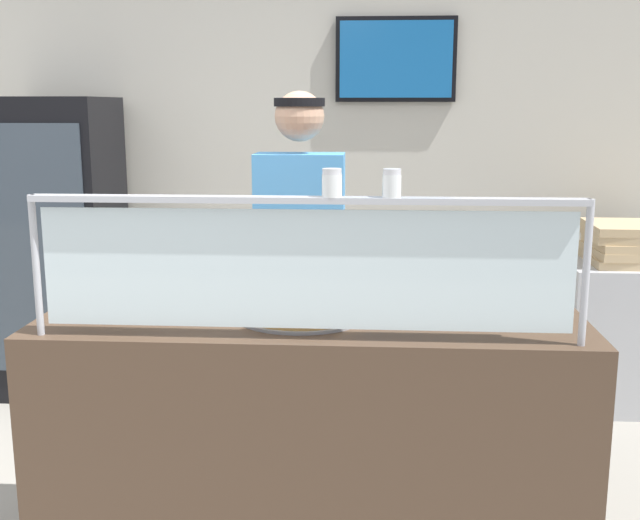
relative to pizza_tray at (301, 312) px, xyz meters
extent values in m
plane|color=gray|center=(0.04, 0.66, -0.97)|extent=(12.00, 12.00, 0.00)
cube|color=beige|center=(0.04, 2.13, 0.38)|extent=(6.37, 0.08, 2.70)
cube|color=black|center=(0.38, 2.07, 1.00)|extent=(0.72, 0.04, 0.50)
cube|color=#1966B2|center=(0.38, 2.05, 1.00)|extent=(0.67, 0.01, 0.45)
cube|color=#4C3828|center=(0.04, -0.01, -0.49)|extent=(1.97, 0.66, 0.95)
cylinder|color=#B2B5BC|center=(-0.85, -0.28, 0.22)|extent=(0.02, 0.02, 0.47)
cylinder|color=#B2B5BC|center=(0.92, -0.28, 0.22)|extent=(0.02, 0.02, 0.47)
cube|color=silver|center=(0.04, -0.28, 0.22)|extent=(1.71, 0.01, 0.39)
cube|color=#B2B5BC|center=(0.04, -0.28, 0.44)|extent=(1.77, 0.06, 0.02)
cylinder|color=#9EA0A8|center=(0.00, 0.00, -0.01)|extent=(0.48, 0.48, 0.01)
cylinder|color=tan|center=(0.00, 0.00, 0.00)|extent=(0.45, 0.45, 0.02)
cylinder|color=#D65B2D|center=(0.00, 0.00, 0.02)|extent=(0.40, 0.40, 0.01)
cube|color=#ADAFB7|center=(0.04, -0.02, 0.02)|extent=(0.12, 0.29, 0.01)
cylinder|color=white|center=(0.12, -0.28, 0.49)|extent=(0.06, 0.06, 0.07)
cylinder|color=white|center=(0.12, -0.28, 0.48)|extent=(0.05, 0.05, 0.05)
cylinder|color=silver|center=(0.12, -0.28, 0.53)|extent=(0.06, 0.06, 0.02)
cylinder|color=white|center=(0.31, -0.28, 0.49)|extent=(0.06, 0.06, 0.07)
cylinder|color=red|center=(0.31, -0.28, 0.48)|extent=(0.05, 0.05, 0.05)
cylinder|color=silver|center=(0.31, -0.28, 0.53)|extent=(0.06, 0.06, 0.02)
cylinder|color=#23232D|center=(-0.17, 0.59, -0.49)|extent=(0.13, 0.13, 0.95)
cylinder|color=#23232D|center=(0.05, 0.59, -0.49)|extent=(0.13, 0.13, 0.95)
cube|color=#4C9EE5|center=(-0.06, 0.59, 0.26)|extent=(0.38, 0.21, 0.55)
sphere|color=tan|center=(-0.06, 0.59, 0.69)|extent=(0.21, 0.21, 0.21)
cylinder|color=black|center=(-0.06, 0.59, 0.75)|extent=(0.21, 0.21, 0.04)
cylinder|color=tan|center=(0.12, 0.37, 0.16)|extent=(0.08, 0.34, 0.08)
cube|color=black|center=(-1.60, 1.69, -0.09)|extent=(0.67, 0.60, 1.75)
cube|color=#38424C|center=(-1.60, 1.38, -0.06)|extent=(0.57, 0.02, 1.40)
cylinder|color=red|center=(-1.76, 1.49, -0.01)|extent=(0.06, 0.06, 0.20)
cylinder|color=blue|center=(-1.60, 1.49, -0.01)|extent=(0.06, 0.06, 0.20)
cylinder|color=red|center=(-1.44, 1.49, -0.01)|extent=(0.06, 0.06, 0.20)
cube|color=#B7BABF|center=(1.70, 1.64, -0.55)|extent=(0.70, 0.55, 0.83)
cube|color=tan|center=(1.69, 1.64, -0.11)|extent=(0.45, 0.45, 0.04)
cube|color=tan|center=(1.70, 1.64, -0.07)|extent=(0.46, 0.46, 0.04)
cube|color=tan|center=(1.71, 1.64, -0.02)|extent=(0.46, 0.46, 0.04)
cube|color=tan|center=(1.69, 1.64, 0.02)|extent=(0.47, 0.47, 0.04)
cube|color=tan|center=(1.69, 1.64, 0.07)|extent=(0.46, 0.46, 0.04)
camera|label=1|loc=(0.24, -2.66, 0.73)|focal=42.96mm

